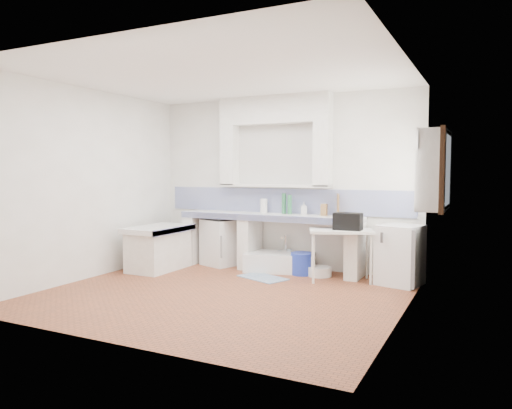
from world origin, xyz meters
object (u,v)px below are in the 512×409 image
at_px(sink, 280,263).
at_px(side_table, 341,255).
at_px(stove, 221,242).
at_px(fridge, 400,255).

relative_size(sink, side_table, 1.22).
relative_size(stove, sink, 0.70).
xyz_separation_m(side_table, fridge, (0.80, 0.16, 0.04)).
bearing_deg(fridge, sink, -169.25).
bearing_deg(side_table, stove, 151.70).
distance_m(side_table, fridge, 0.82).
height_order(stove, side_table, stove).
xyz_separation_m(stove, sink, (1.09, -0.02, -0.25)).
relative_size(sink, fridge, 1.31).
xyz_separation_m(sink, fridge, (1.87, -0.11, 0.29)).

